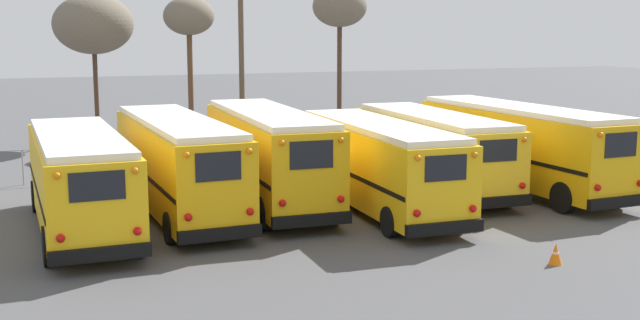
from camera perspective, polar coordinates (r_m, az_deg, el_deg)
ground_plane at (r=27.92m, az=0.24°, el=-3.37°), size 160.00×160.00×0.00m
school_bus_0 at (r=25.31m, az=-16.70°, el=-1.25°), size 2.76×9.53×3.04m
school_bus_1 at (r=27.12m, az=-10.09°, el=-0.15°), size 2.75×10.42×3.21m
school_bus_2 at (r=28.13m, az=-3.70°, el=0.46°), size 2.84×10.04×3.32m
school_bus_3 at (r=27.33m, az=4.16°, el=-0.18°), size 2.74×9.89×3.00m
school_bus_4 at (r=30.64m, az=8.02°, el=0.80°), size 2.87×9.55×2.98m
school_bus_5 at (r=31.59m, az=13.96°, el=1.11°), size 2.94×10.71×3.23m
utility_pole at (r=40.13m, az=-5.61°, el=7.42°), size 1.80×0.27×9.26m
bare_tree_0 at (r=42.94m, az=-9.31°, el=9.91°), size 2.66×2.66×7.76m
bare_tree_1 at (r=47.89m, az=1.41°, el=10.76°), size 3.21×3.21×8.60m
bare_tree_2 at (r=44.41m, az=-15.83°, el=9.25°), size 4.20×4.20×7.92m
fence_line at (r=35.15m, az=-4.42°, el=0.90°), size 24.29×0.06×1.42m
traffic_cone at (r=22.12m, az=16.41°, el=-6.43°), size 0.36×0.36×0.57m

